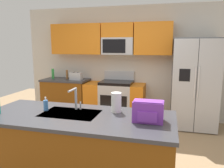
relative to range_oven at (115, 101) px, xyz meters
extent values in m
plane|color=#997A56|center=(0.28, -1.80, -0.44)|extent=(9.00, 9.00, 0.00)
cube|color=beige|center=(0.28, 0.35, 0.86)|extent=(5.20, 0.10, 2.60)
cube|color=orange|center=(-1.22, 0.14, 1.41)|extent=(0.70, 0.32, 0.70)
cube|color=orange|center=(-0.61, 0.14, 1.41)|extent=(0.53, 0.32, 0.70)
cube|color=orange|center=(0.82, 0.14, 1.41)|extent=(0.81, 0.32, 0.70)
cube|color=#B7BABF|center=(0.04, 0.14, 1.25)|extent=(0.72, 0.32, 0.38)
cube|color=black|center=(-0.02, -0.03, 1.25)|extent=(0.52, 0.01, 0.30)
cube|color=orange|center=(0.04, 0.14, 1.60)|extent=(0.72, 0.32, 0.32)
cube|color=brown|center=(-1.24, 0.00, -0.01)|extent=(1.07, 0.60, 0.86)
cube|color=#38383D|center=(-1.24, 0.00, 0.44)|extent=(1.10, 0.63, 0.04)
cube|color=#B7BABF|center=(0.04, 0.00, -0.02)|extent=(0.72, 0.60, 0.84)
cube|color=black|center=(0.04, -0.31, 0.01)|extent=(0.60, 0.01, 0.36)
cube|color=black|center=(0.04, 0.00, 0.43)|extent=(0.72, 0.60, 0.06)
cube|color=#B7BABF|center=(0.04, 0.27, 0.56)|extent=(0.72, 0.06, 0.20)
cube|color=orange|center=(-0.50, 0.00, -0.02)|extent=(0.36, 0.60, 0.84)
cube|color=orange|center=(0.54, 0.00, -0.02)|extent=(0.28, 0.60, 0.84)
cube|color=#4C4F54|center=(1.70, -0.05, 0.48)|extent=(0.90, 0.70, 1.85)
cube|color=#B7BABF|center=(1.48, -0.42, 0.48)|extent=(0.44, 0.04, 1.81)
cube|color=#B7BABF|center=(1.93, -0.42, 0.48)|extent=(0.44, 0.04, 1.81)
cylinder|color=silver|center=(1.67, -0.45, 0.57)|extent=(0.02, 0.02, 0.60)
cylinder|color=silver|center=(1.73, -0.45, 0.57)|extent=(0.02, 0.02, 0.60)
cube|color=black|center=(1.48, -0.44, 0.70)|extent=(0.20, 0.00, 0.24)
cube|color=brown|center=(0.15, -2.51, -0.01)|extent=(2.22, 0.91, 0.86)
cube|color=#38383D|center=(0.15, -2.51, 0.44)|extent=(2.26, 0.95, 0.04)
cube|color=#B7BABF|center=(0.05, -2.46, 0.44)|extent=(0.68, 0.44, 0.03)
cube|color=#B7BABF|center=(-0.94, -0.05, 0.55)|extent=(0.28, 0.16, 0.18)
cube|color=black|center=(-0.99, -0.05, 0.63)|extent=(0.03, 0.11, 0.01)
cube|color=black|center=(-0.89, -0.05, 0.63)|extent=(0.03, 0.11, 0.01)
cylinder|color=brown|center=(-1.19, 0.00, 0.57)|extent=(0.05, 0.05, 0.22)
cylinder|color=green|center=(-1.57, -0.01, 0.58)|extent=(0.06, 0.06, 0.24)
cylinder|color=#B7BABF|center=(0.05, -2.29, 0.60)|extent=(0.03, 0.03, 0.28)
cylinder|color=#B7BABF|center=(0.05, -2.39, 0.73)|extent=(0.02, 0.20, 0.02)
cylinder|color=#B7BABF|center=(0.11, -2.29, 0.51)|extent=(0.02, 0.02, 0.10)
cylinder|color=#4C8CD8|center=(-0.29, -2.43, 0.52)|extent=(0.06, 0.06, 0.13)
cylinder|color=white|center=(-0.29, -2.43, 0.61)|extent=(0.02, 0.02, 0.04)
cylinder|color=white|center=(0.57, -2.26, 0.58)|extent=(0.12, 0.12, 0.24)
cube|color=purple|center=(0.98, -2.50, 0.57)|extent=(0.32, 0.20, 0.22)
cube|color=#702F97|center=(0.98, -2.52, 0.67)|extent=(0.30, 0.14, 0.03)
cube|color=purple|center=(0.98, -2.61, 0.54)|extent=(0.20, 0.03, 0.11)
camera|label=1|loc=(1.17, -4.75, 1.26)|focal=34.81mm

